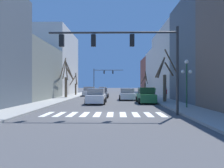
{
  "coord_description": "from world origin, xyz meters",
  "views": [
    {
      "loc": [
        0.89,
        -15.12,
        2.11
      ],
      "look_at": [
        0.07,
        25.08,
        2.21
      ],
      "focal_mm": 35.0,
      "sensor_mm": 36.0,
      "label": 1
    }
  ],
  "objects": [
    {
      "name": "traffic_signal_far",
      "position": [
        -2.8,
        42.75,
        4.66
      ],
      "size": [
        7.85,
        0.28,
        6.34
      ],
      "color": "#2D2D2D",
      "rests_on": "ground_plane"
    },
    {
      "name": "car_at_intersection",
      "position": [
        -1.48,
        19.27,
        0.73
      ],
      "size": [
        2.2,
        4.11,
        1.55
      ],
      "rotation": [
        0.0,
        0.0,
        -1.57
      ],
      "color": "gray",
      "rests_on": "ground_plane"
    },
    {
      "name": "car_parked_right_near",
      "position": [
        -1.34,
        9.06,
        0.79
      ],
      "size": [
        2.13,
        4.79,
        1.68
      ],
      "rotation": [
        0.0,
        0.0,
        -1.57
      ],
      "color": "white",
      "rests_on": "ground_plane"
    },
    {
      "name": "building_row_right",
      "position": [
        11.19,
        21.76,
        5.35
      ],
      "size": [
        6.0,
        57.71,
        11.75
      ],
      "color": "#66564C",
      "rests_on": "ground_plane"
    },
    {
      "name": "street_lamp_right_corner",
      "position": [
        6.93,
        3.76,
        3.07
      ],
      "size": [
        0.95,
        0.36,
        4.11
      ],
      "color": "#1E4C2D",
      "rests_on": "sidewalk_right"
    },
    {
      "name": "traffic_signal_near",
      "position": [
        1.67,
        0.07,
        4.65
      ],
      "size": [
        9.05,
        0.28,
        6.14
      ],
      "color": "#2D2D2D",
      "rests_on": "ground_plane"
    },
    {
      "name": "street_tree_right_near",
      "position": [
        6.52,
        10.33,
        2.85
      ],
      "size": [
        3.29,
        2.42,
        6.1
      ],
      "color": "brown",
      "rests_on": "sidewalk_right"
    },
    {
      "name": "car_parked_left_far",
      "position": [
        4.25,
        9.85,
        0.82
      ],
      "size": [
        1.99,
        4.69,
        1.78
      ],
      "rotation": [
        0.0,
        0.0,
        1.57
      ],
      "color": "#236B38",
      "rests_on": "ground_plane"
    },
    {
      "name": "car_parked_right_mid",
      "position": [
        -2.02,
        31.68,
        0.75
      ],
      "size": [
        1.99,
        4.29,
        1.6
      ],
      "rotation": [
        0.0,
        0.0,
        -1.57
      ],
      "color": "white",
      "rests_on": "ground_plane"
    },
    {
      "name": "sidewalk_right",
      "position": [
        6.78,
        0.0,
        0.07
      ],
      "size": [
        2.83,
        90.0,
        0.15
      ],
      "color": "#9E9E99",
      "rests_on": "ground_plane"
    },
    {
      "name": "crosswalk_stripes",
      "position": [
        0.0,
        0.29,
        0.0
      ],
      "size": [
        8.55,
        2.6,
        0.01
      ],
      "color": "white",
      "rests_on": "ground_plane"
    },
    {
      "name": "ground_plane",
      "position": [
        0.0,
        0.0,
        0.0
      ],
      "size": [
        240.0,
        240.0,
        0.0
      ],
      "primitive_type": "plane",
      "color": "#4C4C4F"
    },
    {
      "name": "street_tree_left_far",
      "position": [
        -6.89,
        18.6,
        2.84
      ],
      "size": [
        2.52,
        2.44,
        6.13
      ],
      "color": "brown",
      "rests_on": "sidewalk_left"
    },
    {
      "name": "car_parked_left_near",
      "position": [
        2.36,
        14.96,
        0.74
      ],
      "size": [
        2.21,
        4.49,
        1.58
      ],
      "rotation": [
        0.0,
        0.0,
        1.57
      ],
      "color": "white",
      "rests_on": "ground_plane"
    },
    {
      "name": "pedestrian_on_right_sidewalk",
      "position": [
        6.47,
        17.31,
        1.16
      ],
      "size": [
        0.68,
        0.44,
        1.7
      ],
      "rotation": [
        0.0,
        0.0,
        0.52
      ],
      "color": "#282D47",
      "rests_on": "sidewalk_right"
    },
    {
      "name": "sidewalk_left",
      "position": [
        -6.78,
        0.0,
        0.07
      ],
      "size": [
        2.83,
        90.0,
        0.15
      ],
      "color": "#9E9E99",
      "rests_on": "ground_plane"
    },
    {
      "name": "street_tree_right_mid",
      "position": [
        -6.98,
        26.51,
        2.15
      ],
      "size": [
        1.66,
        2.37,
        4.2
      ],
      "color": "#473828",
      "rests_on": "sidewalk_left"
    },
    {
      "name": "street_tree_left_mid",
      "position": [
        7.14,
        32.66,
        2.39
      ],
      "size": [
        1.86,
        2.78,
        4.9
      ],
      "color": "#473828",
      "rests_on": "sidewalk_right"
    },
    {
      "name": "building_row_left",
      "position": [
        -11.19,
        16.03,
        5.46
      ],
      "size": [
        6.0,
        42.31,
        12.7
      ],
      "color": "#515B66",
      "rests_on": "ground_plane"
    },
    {
      "name": "car_parked_left_mid",
      "position": [
        -4.15,
        25.16,
        0.8
      ],
      "size": [
        2.19,
        4.84,
        1.71
      ],
      "rotation": [
        0.0,
        0.0,
        1.57
      ],
      "color": "silver",
      "rests_on": "ground_plane"
    },
    {
      "name": "pedestrian_near_right_corner",
      "position": [
        7.31,
        13.13,
        1.08
      ],
      "size": [
        0.28,
        0.68,
        1.57
      ],
      "rotation": [
        0.0,
        0.0,
        1.36
      ],
      "color": "#7A705B",
      "rests_on": "sidewalk_right"
    }
  ]
}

